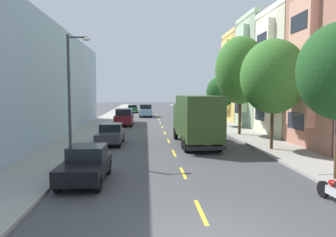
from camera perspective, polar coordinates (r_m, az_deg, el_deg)
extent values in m
plane|color=#424244|center=(38.24, -1.26, -1.04)|extent=(160.00, 160.00, 0.00)
cube|color=#99968E|center=(36.60, -12.29, -1.29)|extent=(3.20, 120.00, 0.14)
cube|color=#99968E|center=(37.27, 9.86, -1.15)|extent=(3.20, 120.00, 0.14)
cube|color=yellow|center=(10.86, 5.81, -16.04)|extent=(0.14, 2.20, 0.01)
cube|color=yellow|center=(15.59, 2.68, -9.56)|extent=(0.14, 2.20, 0.01)
cube|color=yellow|center=(20.45, 1.07, -6.11)|extent=(0.14, 2.20, 0.01)
cube|color=yellow|center=(25.36, 0.09, -3.98)|extent=(0.14, 2.20, 0.01)
cube|color=yellow|center=(30.31, -0.56, -2.55)|extent=(0.14, 2.20, 0.01)
cube|color=yellow|center=(35.26, -1.03, -1.52)|extent=(0.14, 2.20, 0.01)
cube|color=yellow|center=(40.23, -1.39, -0.74)|extent=(0.14, 2.20, 0.01)
cube|color=yellow|center=(45.21, -1.66, -0.14)|extent=(0.14, 2.20, 0.01)
cube|color=yellow|center=(50.19, -1.89, 0.35)|extent=(0.14, 2.20, 0.01)
cube|color=yellow|center=(55.17, -2.07, 0.75)|extent=(0.14, 2.20, 0.01)
cube|color=#E19B83|center=(23.11, 22.52, 9.14)|extent=(0.55, 2.95, 8.33)
cube|color=#1E232D|center=(22.99, 21.56, -0.41)|extent=(0.04, 2.24, 1.10)
cube|color=#1E232D|center=(22.94, 21.81, 7.59)|extent=(0.04, 2.24, 1.10)
cube|color=#1E232D|center=(23.34, 22.06, 15.46)|extent=(0.04, 2.24, 1.10)
cube|color=white|center=(30.24, 17.81, 17.83)|extent=(0.60, 6.55, 0.44)
cube|color=white|center=(29.31, 16.59, 8.21)|extent=(0.55, 2.95, 8.27)
cube|color=#1E232D|center=(29.21, 15.87, 0.74)|extent=(0.04, 2.24, 1.10)
cube|color=#1E232D|center=(29.17, 16.02, 6.99)|extent=(0.04, 2.24, 1.10)
cube|color=#1E232D|center=(29.48, 16.16, 13.17)|extent=(0.04, 2.24, 1.10)
cube|color=#99AD8E|center=(37.95, 21.89, 7.30)|extent=(11.89, 6.55, 11.54)
cube|color=beige|center=(36.67, 13.78, 17.06)|extent=(0.60, 6.55, 0.44)
cube|color=beige|center=(35.74, 12.79, 8.44)|extent=(0.55, 2.95, 9.00)
cube|color=#1E232D|center=(35.62, 12.21, 1.78)|extent=(0.04, 2.24, 1.10)
cube|color=#1E232D|center=(35.61, 12.31, 7.35)|extent=(0.04, 2.24, 1.10)
cube|color=#1E232D|center=(35.94, 12.41, 12.87)|extent=(0.04, 2.24, 1.10)
cube|color=tan|center=(44.52, 19.31, 6.62)|extent=(13.99, 6.55, 11.03)
cube|color=#F9D572|center=(42.95, 10.95, 14.58)|extent=(0.60, 6.55, 0.44)
cube|color=#F9D572|center=(42.23, 10.14, 7.53)|extent=(0.55, 2.95, 8.60)
cube|color=#1E232D|center=(42.15, 9.67, 2.14)|extent=(0.04, 2.24, 1.10)
cube|color=#1E232D|center=(42.13, 9.73, 6.64)|extent=(0.04, 2.24, 1.10)
cube|color=#1E232D|center=(42.37, 9.80, 11.12)|extent=(0.04, 2.24, 1.10)
cube|color=#9EB7CC|center=(30.47, -27.14, 5.68)|extent=(10.00, 36.00, 9.25)
cylinder|color=#47331E|center=(22.00, 17.86, -1.40)|extent=(0.20, 0.20, 2.89)
ellipsoid|color=#387028|center=(21.90, 18.08, 7.05)|extent=(4.19, 4.19, 4.77)
cylinder|color=#47331E|center=(28.80, 12.54, 0.59)|extent=(0.24, 0.24, 3.37)
ellipsoid|color=#387028|center=(28.79, 12.68, 8.30)|extent=(4.36, 4.36, 5.83)
cylinder|color=#47331E|center=(35.82, 9.26, 0.68)|extent=(0.23, 0.23, 2.42)
ellipsoid|color=#1E4C1E|center=(35.73, 9.31, 4.66)|extent=(3.18, 3.18, 3.41)
cylinder|color=#38383D|center=(19.20, -17.05, 3.77)|extent=(0.16, 0.16, 6.91)
cylinder|color=#38383D|center=(19.32, -15.66, 13.65)|extent=(1.10, 0.10, 0.10)
ellipsoid|color=silver|center=(19.21, -14.15, 13.43)|extent=(0.44, 0.28, 0.20)
cube|color=#2D471E|center=(22.30, 5.34, 0.26)|extent=(2.56, 5.84, 2.92)
cube|color=#2D471E|center=(26.29, 3.68, 0.17)|extent=(2.36, 1.96, 2.20)
cube|color=black|center=(27.15, 3.38, 1.34)|extent=(2.02, 0.14, 0.97)
cube|color=black|center=(19.79, 6.83, -5.25)|extent=(2.40, 0.23, 0.24)
cylinder|color=black|center=(26.66, 5.90, -2.55)|extent=(0.31, 0.97, 0.96)
cylinder|color=black|center=(26.33, 1.37, -2.62)|extent=(0.31, 0.97, 0.96)
cylinder|color=black|center=(21.10, 9.00, -4.52)|extent=(0.31, 0.97, 0.96)
cylinder|color=black|center=(20.67, 3.29, -4.66)|extent=(0.31, 0.97, 0.96)
cylinder|color=black|center=(22.15, 8.29, -4.07)|extent=(0.31, 0.97, 0.96)
cylinder|color=black|center=(21.74, 2.84, -4.19)|extent=(0.31, 0.97, 0.96)
cube|color=#333338|center=(23.99, -10.14, -3.03)|extent=(1.81, 4.03, 0.62)
cube|color=black|center=(24.39, -10.01, -1.51)|extent=(1.56, 1.70, 0.55)
cylinder|color=black|center=(22.81, -12.45, -4.25)|extent=(0.23, 0.66, 0.66)
cylinder|color=black|center=(22.61, -8.64, -4.27)|extent=(0.23, 0.66, 0.66)
cylinder|color=black|center=(25.47, -11.44, -3.30)|extent=(0.23, 0.66, 0.66)
cylinder|color=black|center=(25.29, -8.03, -3.31)|extent=(0.23, 0.66, 0.66)
cube|color=#194C28|center=(60.29, -6.26, 1.66)|extent=(1.87, 4.53, 0.60)
cube|color=black|center=(60.49, -6.26, 2.19)|extent=(1.62, 2.18, 0.50)
cylinder|color=black|center=(58.81, -7.07, 1.28)|extent=(0.23, 0.66, 0.66)
cylinder|color=black|center=(58.77, -5.53, 1.29)|extent=(0.23, 0.66, 0.66)
cylinder|color=black|center=(61.86, -6.96, 1.45)|extent=(0.23, 0.66, 0.66)
cylinder|color=black|center=(61.82, -5.49, 1.46)|extent=(0.23, 0.66, 0.66)
cube|color=black|center=(14.30, -14.39, -8.40)|extent=(1.84, 4.04, 0.62)
cube|color=black|center=(14.64, -14.05, -5.75)|extent=(1.57, 1.72, 0.55)
cylinder|color=black|center=(13.28, -18.86, -10.91)|extent=(0.24, 0.67, 0.66)
cylinder|color=black|center=(12.94, -12.26, -11.17)|extent=(0.24, 0.67, 0.66)
cylinder|color=black|center=(15.83, -16.06, -8.31)|extent=(0.24, 0.67, 0.66)
cylinder|color=black|center=(15.54, -10.55, -8.44)|extent=(0.24, 0.67, 0.66)
cube|color=maroon|center=(37.17, -7.74, -0.04)|extent=(1.97, 4.81, 0.90)
cube|color=black|center=(37.12, -7.75, 1.19)|extent=(1.73, 2.79, 0.70)
cylinder|color=black|center=(35.67, -9.30, -0.98)|extent=(0.22, 0.66, 0.66)
cylinder|color=black|center=(35.54, -6.52, -0.97)|extent=(0.22, 0.66, 0.66)
cylinder|color=black|center=(38.90, -8.83, -0.51)|extent=(0.22, 0.66, 0.66)
cylinder|color=black|center=(38.79, -6.29, -0.49)|extent=(0.22, 0.66, 0.66)
cube|color=#195B60|center=(58.24, 2.17, 1.58)|extent=(1.89, 4.73, 0.62)
cube|color=black|center=(57.84, 2.20, 2.14)|extent=(1.64, 2.84, 0.55)
cylinder|color=black|center=(59.93, 2.79, 1.37)|extent=(0.23, 0.66, 0.66)
cylinder|color=black|center=(59.78, 1.26, 1.37)|extent=(0.23, 0.66, 0.66)
cylinder|color=black|center=(56.75, 3.12, 1.18)|extent=(0.23, 0.66, 0.66)
cylinder|color=black|center=(56.60, 1.51, 1.18)|extent=(0.23, 0.66, 0.66)
cube|color=#7A9EC6|center=(50.02, -3.95, 1.22)|extent=(1.95, 4.80, 0.90)
cube|color=black|center=(49.98, -3.95, 2.13)|extent=(1.72, 2.78, 0.70)
cylinder|color=black|center=(48.43, -4.97, 0.56)|extent=(0.22, 0.66, 0.66)
cylinder|color=black|center=(48.43, -2.92, 0.57)|extent=(0.22, 0.66, 0.66)
cylinder|color=black|center=(51.69, -4.90, 0.82)|extent=(0.22, 0.66, 0.66)
cylinder|color=black|center=(51.69, -2.98, 0.83)|extent=(0.22, 0.66, 0.66)
cylinder|color=black|center=(13.36, 25.71, -11.17)|extent=(0.17, 0.61, 0.60)
cube|color=silver|center=(12.74, 27.51, -11.44)|extent=(0.32, 0.82, 0.28)
ellipsoid|color=maroon|center=(12.81, 27.11, -10.13)|extent=(0.24, 0.48, 0.22)
cylinder|color=silver|center=(13.12, 26.08, -8.85)|extent=(0.62, 0.06, 0.03)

